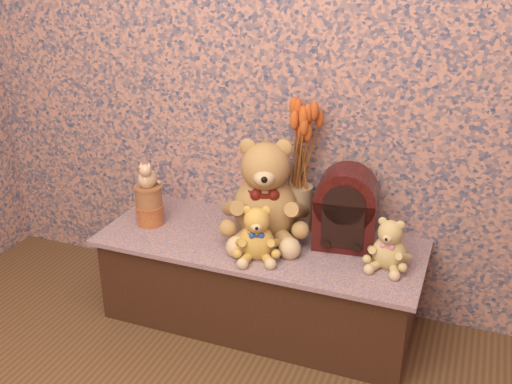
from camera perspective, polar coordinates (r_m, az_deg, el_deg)
display_shelf at (r=2.62m, az=0.40°, el=-8.39°), size 1.36×0.55×0.39m
teddy_large at (r=2.47m, az=0.93°, el=0.74°), size 0.48×0.53×0.46m
teddy_medium at (r=2.35m, az=0.08°, el=-3.57°), size 0.25×0.27×0.24m
teddy_small at (r=2.34m, az=12.66°, el=-4.55°), size 0.19×0.22×0.22m
cathedral_radio at (r=2.44m, az=8.55°, el=-1.44°), size 0.27×0.21×0.34m
ceramic_vase at (r=2.57m, az=4.02°, el=-1.53°), size 0.14×0.14×0.20m
dried_stalks at (r=2.46m, az=4.21°, el=4.88°), size 0.27×0.27×0.40m
biscuit_tin_lower at (r=2.68m, az=-10.05°, el=-2.12°), size 0.15×0.15×0.09m
biscuit_tin_upper at (r=2.65m, az=-10.18°, el=-0.39°), size 0.15×0.15×0.09m
cat_figurine at (r=2.61m, az=-10.35°, el=1.80°), size 0.12×0.13×0.13m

